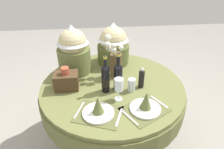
{
  "coord_description": "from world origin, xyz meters",
  "views": [
    {
      "loc": [
        -0.17,
        -1.49,
        1.77
      ],
      "look_at": [
        0.0,
        0.03,
        0.83
      ],
      "focal_mm": 31.3,
      "sensor_mm": 36.0,
      "label": 1
    }
  ],
  "objects": [
    {
      "name": "dining_table",
      "position": [
        0.0,
        0.0,
        0.61
      ],
      "size": [
        1.34,
        1.34,
        0.75
      ],
      "color": "olive",
      "rests_on": "ground"
    },
    {
      "name": "wine_bottle_left",
      "position": [
        0.04,
        -0.09,
        0.88
      ],
      "size": [
        0.08,
        0.08,
        0.35
      ],
      "color": "black",
      "rests_on": "dining_table"
    },
    {
      "name": "place_setting_left",
      "position": [
        -0.15,
        -0.39,
        0.8
      ],
      "size": [
        0.41,
        0.36,
        0.16
      ],
      "color": "brown",
      "rests_on": "dining_table"
    },
    {
      "name": "ground",
      "position": [
        0.0,
        0.0,
        0.0
      ],
      "size": [
        8.0,
        8.0,
        0.0
      ],
      "primitive_type": "plane",
      "color": "#9E998E"
    },
    {
      "name": "gift_tub_back_centre",
      "position": [
        0.06,
        0.43,
        0.98
      ],
      "size": [
        0.34,
        0.34,
        0.45
      ],
      "color": "#566033",
      "rests_on": "dining_table"
    },
    {
      "name": "place_setting_right",
      "position": [
        0.21,
        -0.38,
        0.8
      ],
      "size": [
        0.42,
        0.39,
        0.16
      ],
      "color": "brown",
      "rests_on": "dining_table"
    },
    {
      "name": "wine_bottle_centre",
      "position": [
        -0.07,
        -0.1,
        0.88
      ],
      "size": [
        0.07,
        0.07,
        0.34
      ],
      "color": "black",
      "rests_on": "dining_table"
    },
    {
      "name": "tumbler_near_right",
      "position": [
        0.15,
        -0.12,
        0.81
      ],
      "size": [
        0.07,
        0.07,
        0.12
      ],
      "primitive_type": "cylinder",
      "color": "silver",
      "rests_on": "dining_table"
    },
    {
      "name": "pepper_mill",
      "position": [
        0.25,
        -0.08,
        0.84
      ],
      "size": [
        0.05,
        0.05,
        0.2
      ],
      "color": "black",
      "rests_on": "dining_table"
    },
    {
      "name": "wine_glass_right",
      "position": [
        0.03,
        -0.23,
        0.89
      ],
      "size": [
        0.07,
        0.07,
        0.2
      ],
      "color": "silver",
      "rests_on": "dining_table"
    },
    {
      "name": "flower_vase",
      "position": [
        0.04,
        0.14,
        0.92
      ],
      "size": [
        0.17,
        0.16,
        0.41
      ],
      "color": "brown",
      "rests_on": "dining_table"
    },
    {
      "name": "woven_basket_side_left",
      "position": [
        -0.41,
        -0.02,
        0.83
      ],
      "size": [
        0.21,
        0.15,
        0.21
      ],
      "color": "#47331E",
      "rests_on": "dining_table"
    },
    {
      "name": "gift_tub_back_left",
      "position": [
        -0.35,
        0.28,
        1.01
      ],
      "size": [
        0.32,
        0.32,
        0.48
      ],
      "color": "olive",
      "rests_on": "dining_table"
    }
  ]
}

